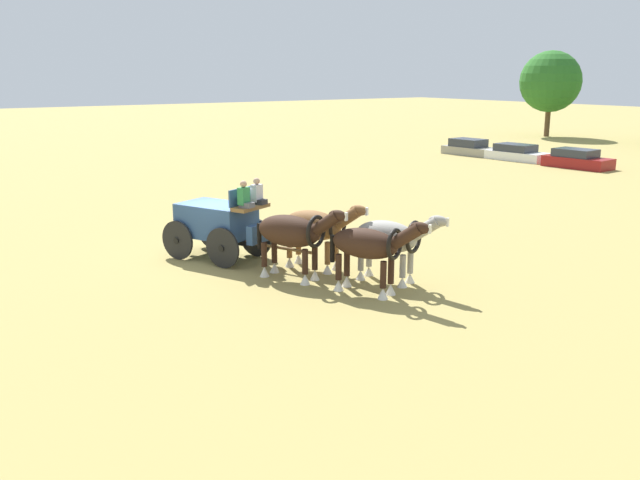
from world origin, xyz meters
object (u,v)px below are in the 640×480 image
object	(u,v)px
show_wagon	(220,222)
draft_horse_rear_near	(316,227)
draft_horse_lead_near	(390,239)
draft_horse_lead_off	(370,247)
draft_horse_rear_off	(293,233)
parked_vehicle_b	(517,153)
parked_vehicle_c	(577,160)
parked_vehicle_a	(469,148)

from	to	relation	value
show_wagon	draft_horse_rear_near	bearing A→B (deg)	34.19
show_wagon	draft_horse_lead_near	world-z (taller)	show_wagon
show_wagon	draft_horse_lead_off	distance (m)	6.06
show_wagon	draft_horse_lead_near	size ratio (longest dim) A/B	1.84
show_wagon	draft_horse_rear_off	world-z (taller)	show_wagon
show_wagon	draft_horse_lead_near	bearing A→B (deg)	29.57
draft_horse_lead_near	show_wagon	bearing A→B (deg)	-150.43
draft_horse_lead_off	parked_vehicle_b	xyz separation A→B (m)	(-17.91, 27.55, -0.88)
show_wagon	parked_vehicle_b	bearing A→B (deg)	112.45
draft_horse_lead_off	parked_vehicle_c	xyz separation A→B (m)	(-13.00, 27.63, -0.84)
show_wagon	draft_horse_rear_near	distance (m)	3.47
parked_vehicle_b	show_wagon	bearing A→B (deg)	-67.55
parked_vehicle_a	parked_vehicle_c	bearing A→B (deg)	2.94
parked_vehicle_a	draft_horse_rear_off	bearing A→B (deg)	-55.02
parked_vehicle_b	draft_horse_rear_near	bearing A→B (deg)	-61.31
draft_horse_rear_near	parked_vehicle_b	size ratio (longest dim) A/B	0.65
parked_vehicle_a	show_wagon	bearing A→B (deg)	-60.54
draft_horse_rear_off	draft_horse_lead_near	world-z (taller)	draft_horse_rear_off
draft_horse_rear_off	parked_vehicle_b	bearing A→B (deg)	118.47
draft_horse_lead_near	draft_horse_lead_off	distance (m)	1.30
draft_horse_rear_near	draft_horse_lead_off	xyz separation A→B (m)	(2.92, -0.16, 0.02)
draft_horse_rear_near	draft_horse_lead_near	distance (m)	2.60
parked_vehicle_a	draft_horse_rear_near	bearing A→B (deg)	-54.56
parked_vehicle_a	parked_vehicle_b	size ratio (longest dim) A/B	0.94
draft_horse_lead_near	parked_vehicle_a	size ratio (longest dim) A/B	0.68
show_wagon	parked_vehicle_b	xyz separation A→B (m)	(-12.13, 29.35, -0.78)
draft_horse_lead_near	parked_vehicle_c	world-z (taller)	draft_horse_lead_near
show_wagon	draft_horse_rear_off	xyz separation A→B (m)	(3.38, 0.75, 0.16)
draft_horse_rear_near	draft_horse_rear_off	xyz separation A→B (m)	(0.51, -1.19, 0.07)
draft_horse_rear_off	parked_vehicle_b	distance (m)	32.54
draft_horse_rear_near	draft_horse_lead_off	distance (m)	2.92
draft_horse_rear_near	draft_horse_lead_near	world-z (taller)	draft_horse_rear_near
draft_horse_lead_near	parked_vehicle_c	bearing A→B (deg)	115.25
draft_horse_rear_near	parked_vehicle_a	xyz separation A→B (m)	(-19.22, 27.00, -0.84)
parked_vehicle_c	show_wagon	bearing A→B (deg)	-76.22
draft_horse_rear_near	parked_vehicle_b	world-z (taller)	draft_horse_rear_near
show_wagon	parked_vehicle_a	world-z (taller)	show_wagon
parked_vehicle_a	draft_horse_lead_off	bearing A→B (deg)	-50.82
draft_horse_rear_near	parked_vehicle_c	world-z (taller)	draft_horse_rear_near
draft_horse_lead_near	parked_vehicle_b	bearing A→B (deg)	123.39
parked_vehicle_b	parked_vehicle_c	xyz separation A→B (m)	(4.91, 0.07, 0.04)
parked_vehicle_b	draft_horse_lead_near	bearing A→B (deg)	-56.61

